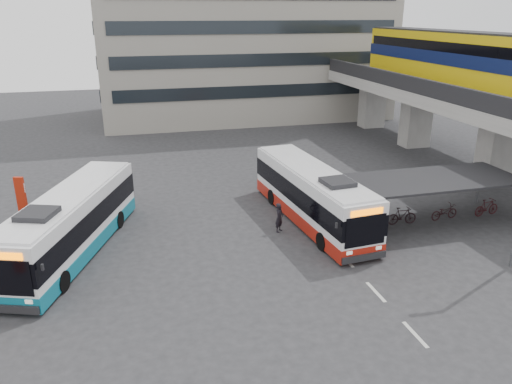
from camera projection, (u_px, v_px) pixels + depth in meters
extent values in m
plane|color=#28282B|center=(295.00, 266.00, 22.86)|extent=(120.00, 120.00, 0.00)
cube|color=gray|center=(497.00, 149.00, 33.43)|extent=(2.20, 1.60, 4.60)
cube|color=gray|center=(416.00, 120.00, 42.52)|extent=(2.20, 1.60, 4.60)
cube|color=gray|center=(372.00, 104.00, 49.79)|extent=(2.20, 1.60, 4.60)
cube|color=gray|center=(465.00, 99.00, 36.12)|extent=(8.00, 32.00, 0.90)
cube|color=black|center=(421.00, 86.00, 34.89)|extent=(0.35, 32.00, 1.10)
cube|color=black|center=(511.00, 83.00, 36.68)|extent=(0.35, 32.00, 1.10)
cube|color=gold|center=(451.00, 60.00, 37.36)|extent=(2.90, 20.00, 3.90)
cube|color=#0B143D|center=(451.00, 57.00, 37.29)|extent=(2.98, 20.02, 0.90)
cube|color=black|center=(452.00, 46.00, 37.02)|extent=(2.96, 19.20, 0.70)
cube|color=black|center=(454.00, 32.00, 36.69)|extent=(2.70, 19.60, 0.25)
cylinder|color=#595B60|center=(331.00, 199.00, 27.70)|extent=(0.12, 0.12, 2.40)
cylinder|color=#595B60|center=(479.00, 184.00, 30.00)|extent=(0.12, 0.12, 2.40)
cylinder|color=#595B60|center=(360.00, 224.00, 24.43)|extent=(0.12, 0.12, 2.40)
cube|color=black|center=(428.00, 180.00, 26.78)|extent=(10.00, 4.00, 0.12)
imported|color=black|center=(357.00, 222.00, 26.51)|extent=(1.71, 0.60, 0.90)
imported|color=black|center=(402.00, 216.00, 27.14)|extent=(1.66, 0.47, 1.00)
imported|color=black|center=(445.00, 212.00, 27.79)|extent=(1.71, 0.60, 0.90)
imported|color=black|center=(486.00, 207.00, 28.41)|extent=(1.66, 0.47, 1.00)
cube|color=beige|center=(415.00, 334.00, 18.00)|extent=(0.15, 1.60, 0.01)
cube|color=beige|center=(376.00, 292.00, 20.73)|extent=(0.15, 1.60, 0.01)
cube|color=beige|center=(346.00, 259.00, 23.46)|extent=(0.15, 1.60, 0.01)
cube|color=white|center=(312.00, 192.00, 27.28)|extent=(3.30, 11.12, 2.51)
cube|color=maroon|center=(311.00, 212.00, 27.68)|extent=(3.35, 11.16, 0.68)
cube|color=black|center=(312.00, 190.00, 27.25)|extent=(3.37, 11.14, 1.05)
cube|color=#FF6E00|center=(367.00, 212.00, 22.13)|extent=(1.63, 0.23, 0.27)
cube|color=black|center=(338.00, 182.00, 24.37)|extent=(1.52, 1.58, 0.26)
cylinder|color=black|center=(322.00, 241.00, 24.25)|extent=(0.35, 0.93, 0.91)
cylinder|color=black|center=(305.00, 193.00, 30.75)|extent=(0.35, 0.93, 0.91)
cube|color=white|center=(71.00, 220.00, 23.62)|extent=(5.98, 11.08, 2.51)
cube|color=#0D647A|center=(74.00, 243.00, 24.01)|extent=(6.03, 11.13, 0.68)
cube|color=black|center=(71.00, 218.00, 23.58)|extent=(6.04, 11.12, 1.05)
cube|color=#FF6E00|center=(1.00, 256.00, 18.17)|extent=(1.56, 0.64, 0.27)
cube|color=black|center=(37.00, 214.00, 20.56)|extent=(1.82, 1.85, 0.26)
cylinder|color=black|center=(13.00, 279.00, 20.85)|extent=(0.57, 0.95, 0.91)
cylinder|color=black|center=(119.00, 220.00, 26.80)|extent=(0.57, 0.95, 0.91)
imported|color=black|center=(279.00, 218.00, 26.19)|extent=(0.67, 0.68, 1.59)
cube|color=#A81E0A|center=(22.00, 199.00, 27.31)|extent=(0.54, 0.32, 2.58)
cube|color=white|center=(20.00, 188.00, 27.09)|extent=(0.54, 0.23, 0.52)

